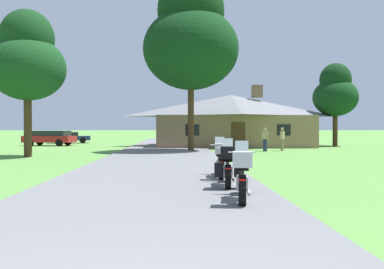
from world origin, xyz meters
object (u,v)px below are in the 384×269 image
tree_left_near (27,60)px  tree_by_lodge_front (191,38)px  motorcycle_red_farthest_in_row (221,160)px  parked_navy_sedan_far_left (70,137)px  parked_red_suv_far_left (50,137)px  bystander_tan_shirt_beside_signpost (265,138)px  tree_right_of_lodge (335,92)px  motorcycle_green_nearest_to_camera (242,175)px  motorcycle_yellow_second_in_row (228,166)px  bystander_tan_shirt_near_lodge (282,138)px

tree_left_near → tree_by_lodge_front: 11.17m
motorcycle_red_farthest_in_row → parked_navy_sedan_far_left: 33.66m
tree_left_near → parked_red_suv_far_left: bearing=102.4°
bystander_tan_shirt_beside_signpost → tree_right_of_lodge: bearing=93.7°
tree_left_near → tree_right_of_lodge: 26.51m
motorcycle_green_nearest_to_camera → motorcycle_red_farthest_in_row: (-0.00, 4.23, 0.00)m
tree_left_near → parked_red_suv_far_left: tree_left_near is taller
motorcycle_green_nearest_to_camera → motorcycle_yellow_second_in_row: 2.18m
motorcycle_green_nearest_to_camera → parked_navy_sedan_far_left: size_ratio=0.46×
motorcycle_red_farthest_in_row → tree_by_lodge_front: tree_by_lodge_front is taller
motorcycle_yellow_second_in_row → parked_red_suv_far_left: size_ratio=0.43×
motorcycle_yellow_second_in_row → tree_by_lodge_front: bearing=97.8°
motorcycle_yellow_second_in_row → tree_by_lodge_front: tree_by_lodge_front is taller
motorcycle_green_nearest_to_camera → motorcycle_yellow_second_in_row: size_ratio=1.00×
bystander_tan_shirt_near_lodge → tree_by_lodge_front: (-6.59, -0.07, 7.11)m
bystander_tan_shirt_beside_signpost → tree_by_lodge_front: tree_by_lodge_front is taller
tree_by_lodge_front → bystander_tan_shirt_beside_signpost: bearing=-5.0°
tree_right_of_lodge → parked_navy_sedan_far_left: tree_right_of_lodge is taller
bystander_tan_shirt_near_lodge → tree_left_near: tree_left_near is taller
motorcycle_green_nearest_to_camera → bystander_tan_shirt_beside_signpost: 20.00m
motorcycle_red_farthest_in_row → tree_by_lodge_front: bearing=95.6°
bystander_tan_shirt_beside_signpost → tree_left_near: (-14.79, -4.75, 4.62)m
motorcycle_yellow_second_in_row → tree_left_near: size_ratio=0.25×
motorcycle_green_nearest_to_camera → tree_right_of_lodge: 30.90m
parked_navy_sedan_far_left → tree_by_lodge_front: bearing=-155.6°
motorcycle_red_farthest_in_row → parked_red_suv_far_left: size_ratio=0.43×
bystander_tan_shirt_near_lodge → bystander_tan_shirt_beside_signpost: same height
bystander_tan_shirt_near_lodge → motorcycle_green_nearest_to_camera: bearing=16.4°
motorcycle_green_nearest_to_camera → motorcycle_red_farthest_in_row: bearing=98.9°
tree_left_near → bystander_tan_shirt_near_lodge: bearing=18.1°
bystander_tan_shirt_beside_signpost → tree_left_near: 16.21m
bystander_tan_shirt_beside_signpost → tree_by_lodge_front: (-5.23, 0.45, 7.11)m
motorcycle_yellow_second_in_row → motorcycle_red_farthest_in_row: size_ratio=1.00×
motorcycle_yellow_second_in_row → tree_right_of_lodge: (13.22, 25.43, 4.30)m
tree_left_near → motorcycle_green_nearest_to_camera: bearing=-55.9°
tree_right_of_lodge → motorcycle_red_farthest_in_row: bearing=-119.4°
tree_left_near → motorcycle_red_farthest_in_row: bearing=-46.4°
parked_navy_sedan_far_left → tree_right_of_lodge: bearing=-121.1°
tree_by_lodge_front → parked_red_suv_far_left: 17.38m
motorcycle_green_nearest_to_camera → motorcycle_red_farthest_in_row: same height
motorcycle_yellow_second_in_row → motorcycle_red_farthest_in_row: bearing=95.8°
motorcycle_green_nearest_to_camera → parked_navy_sedan_far_left: (-12.89, 35.32, 0.02)m
motorcycle_red_farthest_in_row → tree_right_of_lodge: 27.18m
bystander_tan_shirt_near_lodge → tree_right_of_lodge: tree_right_of_lodge is taller
bystander_tan_shirt_beside_signpost → tree_by_lodge_front: 8.84m
tree_right_of_lodge → motorcycle_yellow_second_in_row: bearing=-117.5°
motorcycle_yellow_second_in_row → motorcycle_red_farthest_in_row: 2.05m
bystander_tan_shirt_beside_signpost → motorcycle_red_farthest_in_row: bearing=-58.7°
tree_left_near → parked_red_suv_far_left: 15.60m
motorcycle_green_nearest_to_camera → motorcycle_yellow_second_in_row: same height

